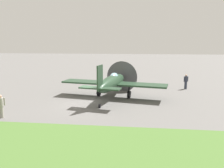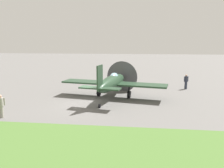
# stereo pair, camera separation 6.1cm
# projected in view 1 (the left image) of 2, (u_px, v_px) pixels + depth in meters

# --- Properties ---
(ground_plane) EXTENTS (160.00, 160.00, 0.00)m
(ground_plane) POSITION_uv_depth(u_px,v_px,m) (87.00, 105.00, 20.41)
(ground_plane) COLOR #605E5B
(grass_verge) EXTENTS (120.00, 11.00, 0.01)m
(grass_verge) POSITION_uv_depth(u_px,v_px,m) (35.00, 168.00, 10.35)
(grass_verge) COLOR #476B2D
(grass_verge) RESTS_ON ground
(airplane_lead) EXTENTS (10.67, 8.51, 3.78)m
(airplane_lead) POSITION_uv_depth(u_px,v_px,m) (113.00, 82.00, 22.74)
(airplane_lead) COLOR #233D28
(airplane_lead) RESTS_ON ground
(ground_crew_chief) EXTENTS (0.56, 0.38, 1.73)m
(ground_crew_chief) POSITION_uv_depth(u_px,v_px,m) (186.00, 81.00, 27.12)
(ground_crew_chief) COLOR #2D3342
(ground_crew_chief) RESTS_ON ground
(ground_crew_mechanic) EXTENTS (0.47, 0.48, 1.73)m
(ground_crew_mechanic) POSITION_uv_depth(u_px,v_px,m) (1.00, 106.00, 16.94)
(ground_crew_mechanic) COLOR #9E998E
(ground_crew_mechanic) RESTS_ON ground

